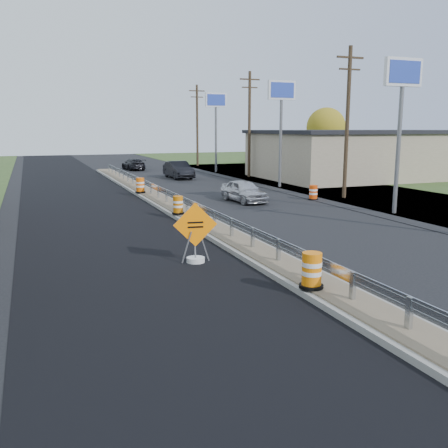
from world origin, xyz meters
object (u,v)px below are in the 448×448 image
object	(u,v)px
barrel_median_near	(312,271)
car_dark_far	(134,164)
barrel_shoulder_near	(313,193)
car_dark_mid	(179,170)
barrel_median_mid	(178,205)
caution_sign	(195,248)
car_silver	(244,191)
barrel_median_far	(140,186)

from	to	relation	value
barrel_median_near	car_dark_far	xyz separation A→B (m)	(3.68, 42.72, -0.08)
barrel_shoulder_near	car_dark_mid	world-z (taller)	car_dark_mid
barrel_median_mid	barrel_shoulder_near	world-z (taller)	barrel_median_mid
caution_sign	car_silver	xyz separation A→B (m)	(7.13, 12.30, 0.16)
barrel_median_far	barrel_median_mid	bearing A→B (deg)	-90.00
barrel_shoulder_near	car_silver	world-z (taller)	car_silver
barrel_median_near	barrel_median_mid	bearing A→B (deg)	90.29
barrel_median_mid	barrel_shoulder_near	size ratio (longest dim) A/B	0.98
car_dark_far	car_dark_mid	bearing A→B (deg)	95.82
barrel_median_mid	barrel_median_far	size ratio (longest dim) A/B	0.92
barrel_median_far	car_dark_mid	size ratio (longest dim) A/B	0.21
car_dark_mid	barrel_shoulder_near	bearing A→B (deg)	-77.84
barrel_median_far	barrel_shoulder_near	world-z (taller)	barrel_median_far
caution_sign	barrel_median_far	xyz separation A→B (m)	(1.77, 17.17, 0.19)
caution_sign	car_dark_mid	world-z (taller)	caution_sign
barrel_median_near	barrel_median_far	xyz separation A→B (m)	(-0.06, 21.53, 0.01)
barrel_median_near	barrel_shoulder_near	distance (m)	18.56
barrel_median_near	barrel_median_far	bearing A→B (deg)	90.17
barrel_median_near	barrel_shoulder_near	size ratio (longest dim) A/B	1.05
barrel_median_mid	barrel_median_far	bearing A→B (deg)	90.00
barrel_median_far	barrel_shoulder_near	bearing A→B (deg)	-30.30
car_silver	car_dark_mid	world-z (taller)	car_dark_mid
caution_sign	barrel_shoulder_near	world-z (taller)	caution_sign
barrel_median_mid	barrel_median_far	distance (m)	8.96
caution_sign	car_dark_mid	bearing A→B (deg)	83.98
barrel_median_far	car_dark_mid	world-z (taller)	car_dark_mid
barrel_shoulder_near	car_dark_far	xyz separation A→B (m)	(-6.01, 26.89, 0.17)
caution_sign	car_silver	bearing A→B (deg)	68.96
car_dark_mid	car_dark_far	bearing A→B (deg)	98.70
car_dark_mid	caution_sign	bearing A→B (deg)	-106.85
car_silver	car_dark_mid	xyz separation A→B (m)	(0.35, 15.47, 0.09)
barrel_shoulder_near	barrel_median_mid	bearing A→B (deg)	-161.49
barrel_median_far	car_silver	bearing A→B (deg)	-42.29
car_dark_far	barrel_median_far	bearing A→B (deg)	75.32
car_dark_mid	barrel_median_near	bearing A→B (deg)	-101.74
barrel_median_far	barrel_shoulder_near	size ratio (longest dim) A/B	1.07
barrel_shoulder_near	caution_sign	bearing A→B (deg)	-135.12
barrel_median_near	barrel_shoulder_near	xyz separation A→B (m)	(9.69, 15.83, -0.25)
caution_sign	car_silver	world-z (taller)	caution_sign
caution_sign	barrel_shoulder_near	xyz separation A→B (m)	(11.52, 11.48, -0.07)
barrel_median_near	car_dark_far	size ratio (longest dim) A/B	0.23
barrel_median_far	car_dark_mid	distance (m)	12.04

